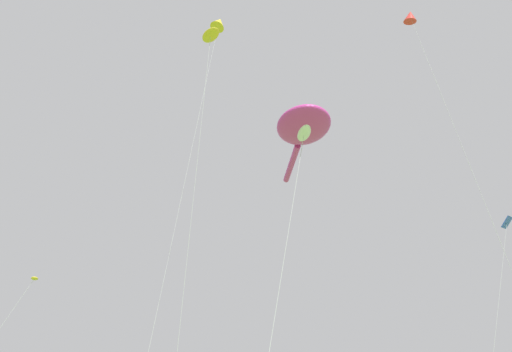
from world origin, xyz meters
name	(u,v)px	position (x,y,z in m)	size (l,w,h in m)	color
big_show_kite	(303,128)	(3.54, 13.58, 14.28)	(6.56, 7.46, 14.80)	#CC3899
small_kite_triangle_green	(411,18)	(9.59, 9.44, 22.89)	(1.69, 2.52, 23.50)	red
small_kite_box_yellow	(506,231)	(16.74, 10.20, 10.47)	(4.75, 2.32, 11.39)	blue
small_kite_stunt_black	(32,282)	(-5.53, 25.96, 7.15)	(3.01, 1.11, 7.45)	yellow
small_kite_streamer_purple	(210,38)	(-2.09, 14.11, 17.74)	(0.72, 1.62, 18.06)	yellow
small_kite_bird_shape	(219,24)	(1.48, 19.51, 25.76)	(4.32, 1.79, 26.43)	yellow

